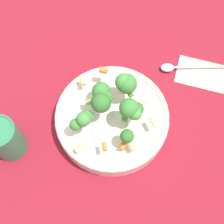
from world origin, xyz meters
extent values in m
plane|color=maroon|center=(0.00, 0.00, 0.00)|extent=(3.00, 3.00, 0.00)
cylinder|color=silver|center=(0.00, 0.00, 0.02)|extent=(0.28, 0.28, 0.04)
torus|color=silver|center=(0.00, 0.00, 0.04)|extent=(0.28, 0.28, 0.01)
cylinder|color=#8CB766|center=(0.04, 0.03, 0.06)|extent=(0.02, 0.02, 0.02)
sphere|color=#3D8438|center=(0.04, 0.03, 0.09)|extent=(0.05, 0.05, 0.05)
cylinder|color=#8CB766|center=(0.05, -0.02, 0.09)|extent=(0.02, 0.02, 0.02)
sphere|color=#3D8438|center=(0.05, -0.02, 0.11)|extent=(0.05, 0.05, 0.05)
cylinder|color=#8CB766|center=(-0.06, -0.04, 0.07)|extent=(0.01, 0.01, 0.01)
sphere|color=#33722D|center=(-0.06, -0.04, 0.10)|extent=(0.03, 0.03, 0.03)
cylinder|color=#8CB766|center=(0.02, 0.02, 0.07)|extent=(0.01, 0.01, 0.02)
sphere|color=#3D8438|center=(0.02, 0.02, 0.10)|extent=(0.03, 0.03, 0.03)
cylinder|color=#8CB766|center=(-0.01, -0.05, 0.10)|extent=(0.01, 0.01, 0.01)
sphere|color=#479342|center=(-0.01, -0.05, 0.12)|extent=(0.03, 0.03, 0.03)
cylinder|color=#8CB766|center=(-0.06, 0.07, 0.08)|extent=(0.01, 0.01, 0.01)
sphere|color=#3D8438|center=(-0.06, 0.07, 0.10)|extent=(0.03, 0.03, 0.03)
cylinder|color=#8CB766|center=(-0.03, 0.05, 0.08)|extent=(0.01, 0.01, 0.01)
sphere|color=#479342|center=(-0.03, 0.05, 0.09)|extent=(0.03, 0.03, 0.03)
cylinder|color=#8CB766|center=(-0.01, 0.02, 0.10)|extent=(0.02, 0.02, 0.01)
sphere|color=#33722D|center=(-0.01, 0.02, 0.12)|extent=(0.05, 0.05, 0.05)
cylinder|color=#8CB766|center=(-0.01, -0.04, 0.10)|extent=(0.02, 0.02, 0.01)
sphere|color=#3D8438|center=(-0.01, -0.04, 0.12)|extent=(0.04, 0.04, 0.04)
cylinder|color=#8CB766|center=(0.06, -0.02, 0.09)|extent=(0.01, 0.01, 0.02)
sphere|color=#479342|center=(0.06, -0.02, 0.12)|extent=(0.04, 0.04, 0.04)
cylinder|color=#8CB766|center=(-0.05, 0.05, 0.09)|extent=(0.01, 0.01, 0.02)
sphere|color=#479342|center=(-0.05, 0.05, 0.11)|extent=(0.03, 0.03, 0.03)
cylinder|color=#8CB766|center=(0.00, -0.06, 0.09)|extent=(0.01, 0.01, 0.01)
sphere|color=#33722D|center=(0.00, -0.06, 0.11)|extent=(0.03, 0.03, 0.03)
cylinder|color=beige|center=(-0.01, -0.10, 0.08)|extent=(0.02, 0.02, 0.01)
cylinder|color=orange|center=(0.09, 0.04, 0.10)|extent=(0.02, 0.02, 0.01)
cylinder|color=#729E4C|center=(-0.01, -0.03, 0.08)|extent=(0.03, 0.02, 0.01)
cylinder|color=orange|center=(-0.07, -0.04, 0.06)|extent=(0.03, 0.02, 0.01)
cylinder|color=#729E4C|center=(0.05, -0.03, 0.08)|extent=(0.03, 0.03, 0.01)
cylinder|color=beige|center=(0.03, -0.06, 0.08)|extent=(0.02, 0.03, 0.01)
cylinder|color=orange|center=(0.03, 0.03, 0.07)|extent=(0.02, 0.03, 0.01)
cylinder|color=orange|center=(0.08, -0.01, 0.06)|extent=(0.02, 0.01, 0.01)
cylinder|color=beige|center=(-0.07, -0.06, 0.07)|extent=(0.02, 0.02, 0.01)
cylinder|color=orange|center=(-0.09, 0.00, 0.09)|extent=(0.02, 0.02, 0.01)
cylinder|color=beige|center=(-0.10, 0.05, 0.06)|extent=(0.03, 0.03, 0.01)
cylinder|color=beige|center=(0.06, 0.08, 0.08)|extent=(0.03, 0.02, 0.01)
cylinder|color=#729E4C|center=(0.01, 0.05, 0.08)|extent=(0.02, 0.03, 0.01)
cylinder|color=#2D7F51|center=(-0.11, 0.23, 0.06)|extent=(0.08, 0.08, 0.11)
cube|color=beige|center=(0.18, -0.21, 0.00)|extent=(0.10, 0.14, 0.01)
cylinder|color=silver|center=(0.20, -0.21, 0.01)|extent=(0.04, 0.14, 0.01)
ellipsoid|color=silver|center=(0.18, -0.12, 0.01)|extent=(0.03, 0.04, 0.01)
camera|label=1|loc=(-0.29, -0.05, 0.74)|focal=50.00mm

